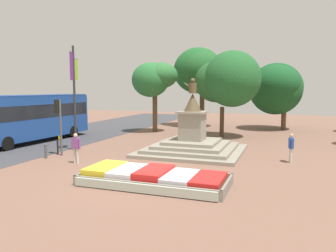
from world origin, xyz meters
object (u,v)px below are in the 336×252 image
Objects in this scene: statue_monument at (192,141)px; kerb_bollard_mid_b at (46,150)px; traffic_light_mid_block at (59,117)px; banner_pole at (74,94)px; city_bus at (29,116)px; pedestrian_near_planter at (76,146)px; pedestrian_with_handbag at (291,146)px; flower_planter at (152,178)px; kerb_bollard_north at (58,146)px.

statue_monument is 8.43m from kerb_bollard_mid_b.
traffic_light_mid_block is 0.50× the size of banner_pole.
kerb_bollard_mid_b is (-0.21, -0.96, -1.79)m from traffic_light_mid_block.
city_bus is at bearing 140.15° from kerb_bollard_mid_b.
pedestrian_with_handbag is at bearing 20.73° from pedestrian_near_planter.
traffic_light_mid_block is at bearing -31.13° from city_bus.
kerb_bollard_north is at bearing 152.92° from flower_planter.
statue_monument is 7.79m from banner_pole.
statue_monument is 5.66m from pedestrian_with_handbag.
city_bus is at bearing -177.74° from statue_monument.
kerb_bollard_north is (-7.63, 3.90, 0.19)m from flower_planter.
kerb_bollard_mid_b is (-12.76, -3.46, -0.43)m from pedestrian_with_handbag.
kerb_bollard_mid_b is at bearing -82.12° from kerb_bollard_north.
kerb_bollard_north is (-0.17, 1.23, 0.01)m from kerb_bollard_mid_b.
pedestrian_near_planter is at bearing -11.80° from kerb_bollard_mid_b.
flower_planter is 9.53m from banner_pole.
statue_monument is (-0.28, 7.07, 0.42)m from flower_planter.
kerb_bollard_mid_b is at bearing -164.82° from pedestrian_with_handbag.
flower_planter is 7.09m from statue_monument.
pedestrian_near_planter is at bearing 156.97° from flower_planter.
statue_monument is at bearing 14.95° from banner_pole.
pedestrian_near_planter is 1.87× the size of kerb_bollard_mid_b.
banner_pole reaches higher than flower_planter.
banner_pole is 3.37m from kerb_bollard_north.
flower_planter is 3.92× the size of pedestrian_with_handbag.
statue_monument reaches higher than city_bus.
pedestrian_with_handbag is at bearing 9.78° from kerb_bollard_north.
traffic_light_mid_block is at bearing 145.70° from pedestrian_near_planter.
statue_monument is at bearing 26.29° from traffic_light_mid_block.
city_bus is at bearing 149.28° from kerb_bollard_north.
pedestrian_near_planter is (2.15, -3.02, -2.65)m from banner_pole.
statue_monument is 3.90× the size of pedestrian_with_handbag.
banner_pole is (-0.03, 1.57, 1.31)m from traffic_light_mid_block.
statue_monument reaches higher than flower_planter.
city_bus reaches higher than pedestrian_near_planter.
pedestrian_with_handbag is 11.16m from pedestrian_near_planter.
kerb_bollard_mid_b is at bearing -39.85° from city_bus.
traffic_light_mid_block reaches higher than kerb_bollard_mid_b.
flower_planter is 8.58m from kerb_bollard_north.
traffic_light_mid_block is at bearing -88.96° from banner_pole.
city_bus is at bearing 178.47° from pedestrian_with_handbag.
kerb_bollard_north is (4.54, -2.70, -1.49)m from city_bus.
city_bus reaches higher than kerb_bollard_north.
pedestrian_with_handbag is (12.58, 0.93, -2.68)m from banner_pole.
statue_monument is at bearing 31.49° from kerb_bollard_mid_b.
traffic_light_mid_block is 2.89m from pedestrian_near_planter.
statue_monument is 3.80× the size of pedestrian_near_planter.
flower_planter is 5.61m from pedestrian_near_planter.
pedestrian_with_handbag is (5.30, 6.13, 0.60)m from flower_planter.
flower_planter is 8.34m from traffic_light_mid_block.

